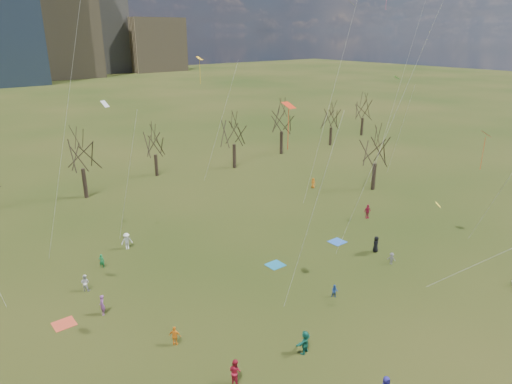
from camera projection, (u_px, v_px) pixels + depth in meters
ground at (350, 314)px, 36.26m from camera, size 500.00×500.00×0.00m
bare_tree_row at (139, 150)px, 61.60m from camera, size 113.04×29.80×9.50m
blanket_teal at (275, 265)px, 43.86m from camera, size 1.60×1.50×0.03m
blanket_navy at (337, 242)px, 48.66m from camera, size 1.60×1.50×0.03m
blanket_crimson at (64, 324)px, 35.04m from camera, size 1.60×1.50×0.03m
person_2 at (235, 371)px, 28.91m from camera, size 0.80×0.96×1.79m
person_3 at (392, 258)px, 43.86m from camera, size 0.70×0.88×1.19m
person_4 at (175, 336)px, 32.46m from camera, size 0.88×0.91×1.53m
person_5 at (305, 342)px, 31.65m from camera, size 1.70×0.88×1.75m
person_6 at (376, 244)px, 46.25m from camera, size 0.98×0.94×1.70m
person_7 at (102, 305)px, 35.98m from camera, size 0.54×0.70×1.70m
person_8 at (335, 291)px, 38.37m from camera, size 0.72×0.72×1.18m
person_9 at (127, 241)px, 46.87m from camera, size 1.26×0.92×1.75m
person_10 at (367, 211)px, 54.58m from camera, size 1.08×0.62×1.73m
person_12 at (313, 183)px, 65.15m from camera, size 0.61×0.80×1.47m
person_13 at (102, 261)px, 43.16m from camera, size 0.61×0.59×1.41m
person_14 at (85, 283)px, 39.32m from camera, size 0.94×0.94×1.53m
kites_airborne at (283, 121)px, 42.93m from camera, size 63.13×43.89×31.04m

